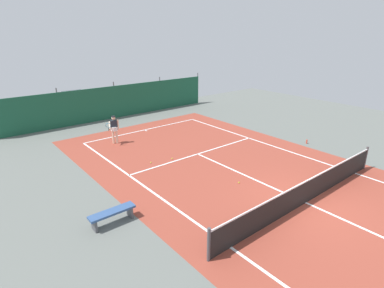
# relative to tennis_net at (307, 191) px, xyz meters

# --- Properties ---
(ground_plane) EXTENTS (36.00, 36.00, 0.00)m
(ground_plane) POSITION_rel_tennis_net_xyz_m (0.00, 0.00, -0.51)
(ground_plane) COLOR slate
(court_surface) EXTENTS (11.02, 26.60, 0.01)m
(court_surface) POSITION_rel_tennis_net_xyz_m (0.00, 0.00, -0.51)
(court_surface) COLOR brown
(court_surface) RESTS_ON ground
(tennis_net) EXTENTS (10.12, 0.10, 1.10)m
(tennis_net) POSITION_rel_tennis_net_xyz_m (0.00, 0.00, 0.00)
(tennis_net) COLOR black
(tennis_net) RESTS_ON ground
(back_fence) EXTENTS (16.30, 0.98, 2.70)m
(back_fence) POSITION_rel_tennis_net_xyz_m (-0.00, 16.47, 0.16)
(back_fence) COLOR #195138
(back_fence) RESTS_ON ground
(tennis_player) EXTENTS (0.85, 0.63, 1.64)m
(tennis_player) POSITION_rel_tennis_net_xyz_m (-2.65, 10.75, 0.45)
(tennis_player) COLOR beige
(tennis_player) RESTS_ON ground
(tennis_ball_near_player) EXTENTS (0.07, 0.07, 0.07)m
(tennis_ball_near_player) POSITION_rel_tennis_net_xyz_m (-0.78, 2.72, -0.48)
(tennis_ball_near_player) COLOR #CCDB33
(tennis_ball_near_player) RESTS_ON ground
(tennis_ball_midcourt) EXTENTS (0.07, 0.07, 0.07)m
(tennis_ball_midcourt) POSITION_rel_tennis_net_xyz_m (-1.46, 6.71, -0.48)
(tennis_ball_midcourt) COLOR #CCDB33
(tennis_ball_midcourt) RESTS_ON ground
(tennis_ball_by_sideline) EXTENTS (0.07, 0.07, 0.07)m
(tennis_ball_by_sideline) POSITION_rel_tennis_net_xyz_m (-2.59, 6.96, -0.48)
(tennis_ball_by_sideline) COLOR #CCDB33
(tennis_ball_by_sideline) RESTS_ON ground
(parked_car) EXTENTS (2.24, 4.31, 1.68)m
(parked_car) POSITION_rel_tennis_net_xyz_m (-1.80, 19.38, 0.33)
(parked_car) COLOR navy
(parked_car) RESTS_ON ground
(courtside_bench) EXTENTS (1.60, 0.40, 0.49)m
(courtside_bench) POSITION_rel_tennis_net_xyz_m (-6.31, 3.42, -0.14)
(courtside_bench) COLOR #335184
(courtside_bench) RESTS_ON ground
(water_bottle) EXTENTS (0.08, 0.08, 0.24)m
(water_bottle) POSITION_rel_tennis_net_xyz_m (6.01, 3.65, -0.39)
(water_bottle) COLOR #D84C38
(water_bottle) RESTS_ON ground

